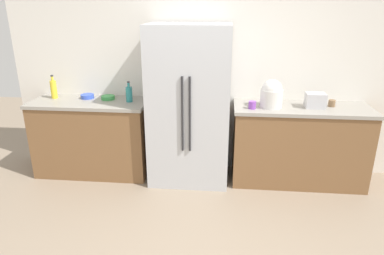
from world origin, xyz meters
name	(u,v)px	position (x,y,z in m)	size (l,w,h in m)	color
kitchen_back_panel	(211,48)	(0.00, 1.94, 1.54)	(4.98, 0.10, 3.09)	silver
counter_left	(93,137)	(-1.45, 1.60, 0.47)	(1.41, 0.60, 0.94)	brown
counter_right	(298,145)	(1.07, 1.60, 0.47)	(1.55, 0.60, 0.94)	brown
refrigerator	(189,106)	(-0.23, 1.55, 0.92)	(0.92, 0.67, 1.84)	#B7BABF
toaster	(315,100)	(1.19, 1.58, 1.02)	(0.22, 0.17, 0.17)	silver
rice_cooker	(272,94)	(0.70, 1.55, 1.09)	(0.25, 0.25, 0.32)	silver
bottle_a	(54,89)	(-1.92, 1.68, 1.05)	(0.08, 0.08, 0.29)	yellow
bottle_b	(129,94)	(-0.95, 1.61, 1.03)	(0.08, 0.08, 0.25)	teal
cup_a	(332,103)	(1.39, 1.64, 0.97)	(0.08, 0.08, 0.08)	brown
cup_b	(252,105)	(0.49, 1.46, 0.98)	(0.08, 0.08, 0.09)	purple
bowl_a	(108,98)	(-1.24, 1.69, 0.96)	(0.16, 0.16, 0.05)	green
bowl_b	(87,96)	(-1.51, 1.71, 0.96)	(0.16, 0.16, 0.05)	blue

